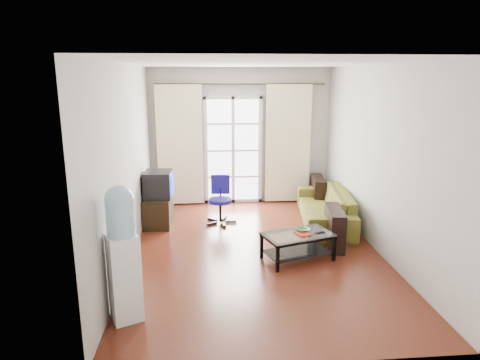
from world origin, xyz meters
name	(u,v)px	position (x,y,z in m)	size (l,w,h in m)	color
floor	(255,251)	(0.00, 0.00, 0.00)	(5.20, 5.20, 0.00)	#5E2616
ceiling	(257,63)	(0.00, 0.00, 2.70)	(5.20, 5.20, 0.00)	white
wall_back	(240,136)	(0.00, 2.60, 1.35)	(3.60, 0.02, 2.70)	#BBB8B2
wall_front	(295,224)	(0.00, -2.60, 1.35)	(3.60, 0.02, 2.70)	#BBB8B2
wall_left	(127,164)	(-1.80, 0.00, 1.35)	(0.02, 5.20, 2.70)	#BBB8B2
wall_right	(379,160)	(1.80, 0.00, 1.35)	(0.02, 5.20, 2.70)	#BBB8B2
french_door	(233,151)	(-0.15, 2.54, 1.07)	(1.16, 0.06, 2.15)	white
curtain_rod	(241,84)	(0.00, 2.50, 2.38)	(0.04, 0.04, 3.30)	#4C3F2D
curtain_left	(180,146)	(-1.20, 2.48, 1.20)	(0.90, 0.07, 2.35)	#FFFACD
curtain_right	(288,144)	(0.95, 2.48, 1.20)	(0.90, 0.07, 2.35)	#FFFACD
radiator	(279,186)	(0.80, 2.50, 0.33)	(0.64, 0.12, 0.64)	gray
sofa	(325,207)	(1.36, 1.10, 0.30)	(1.07, 2.12, 0.59)	brown
coffee_table	(298,243)	(0.55, -0.37, 0.25)	(1.08, 0.81, 0.39)	silver
bowl	(302,230)	(0.63, -0.28, 0.41)	(0.25, 0.25, 0.05)	green
book	(297,234)	(0.52, -0.41, 0.40)	(0.23, 0.27, 0.02)	#A51426
remote	(320,232)	(0.87, -0.36, 0.40)	(0.14, 0.04, 0.02)	black
tv_stand	(158,211)	(-1.55, 1.27, 0.25)	(0.45, 0.68, 0.50)	black
crt_tv	(157,184)	(-1.54, 1.28, 0.73)	(0.53, 0.52, 0.46)	black
task_chair	(220,209)	(-0.47, 1.30, 0.25)	(0.61, 0.61, 0.84)	black
water_cooler	(123,251)	(-1.60, -1.69, 0.77)	(0.40, 0.40, 1.48)	white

